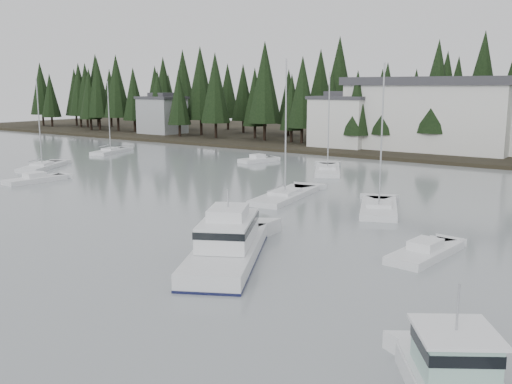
# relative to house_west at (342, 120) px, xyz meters

# --- Properties ---
(far_shore_land) EXTENTS (240.00, 54.00, 1.00)m
(far_shore_land) POSITION_rel_house_west_xyz_m (18.00, 18.00, -4.65)
(far_shore_land) COLOR black
(far_shore_land) RESTS_ON ground
(conifer_treeline) EXTENTS (200.00, 22.00, 20.00)m
(conifer_treeline) POSITION_rel_house_west_xyz_m (18.00, 7.00, -4.65)
(conifer_treeline) COLOR black
(conifer_treeline) RESTS_ON ground
(house_west) EXTENTS (9.54, 7.42, 8.75)m
(house_west) POSITION_rel_house_west_xyz_m (0.00, 0.00, 0.00)
(house_west) COLOR silver
(house_west) RESTS_ON ground
(house_far_west) EXTENTS (8.48, 7.42, 8.25)m
(house_far_west) POSITION_rel_house_west_xyz_m (-42.00, 2.00, -0.25)
(house_far_west) COLOR #999EA0
(house_far_west) RESTS_ON ground
(harbor_inn) EXTENTS (29.50, 11.50, 10.90)m
(harbor_inn) POSITION_rel_house_west_xyz_m (15.04, 3.34, 1.12)
(harbor_inn) COLOR silver
(harbor_inn) RESTS_ON ground
(cabin_cruiser_center) EXTENTS (8.30, 11.50, 4.80)m
(cabin_cruiser_center) POSITION_rel_house_west_xyz_m (21.91, -57.35, -3.93)
(cabin_cruiser_center) COLOR silver
(cabin_cruiser_center) RESTS_ON ground
(sailboat_3) EXTENTS (4.99, 8.44, 11.36)m
(sailboat_3) POSITION_rel_house_west_xyz_m (-26.61, -24.82, -4.59)
(sailboat_3) COLOR silver
(sailboat_3) RESTS_ON ground
(sailboat_4) EXTENTS (6.31, 8.46, 11.51)m
(sailboat_4) POSITION_rel_house_west_xyz_m (-20.24, -41.03, -4.59)
(sailboat_4) COLOR silver
(sailboat_4) RESTS_ON ground
(sailboat_5) EXTENTS (5.74, 8.51, 12.41)m
(sailboat_5) POSITION_rel_house_west_xyz_m (23.69, -39.68, -4.59)
(sailboat_5) COLOR silver
(sailboat_5) RESTS_ON ground
(sailboat_6) EXTENTS (6.93, 9.71, 12.24)m
(sailboat_6) POSITION_rel_house_west_xyz_m (9.93, -23.03, -4.59)
(sailboat_6) COLOR silver
(sailboat_6) RESTS_ON ground
(sailboat_7) EXTENTS (4.30, 10.06, 12.94)m
(sailboat_7) POSITION_rel_house_west_xyz_m (14.54, -39.56, -4.59)
(sailboat_7) COLOR silver
(sailboat_7) RESTS_ON ground
(runabout_0) EXTENTS (2.65, 6.57, 1.42)m
(runabout_0) POSITION_rel_house_west_xyz_m (-12.01, -47.49, -4.52)
(runabout_0) COLOR silver
(runabout_0) RESTS_ON ground
(runabout_1) EXTENTS (2.84, 6.51, 1.42)m
(runabout_1) POSITION_rel_house_west_xyz_m (31.11, -49.91, -4.52)
(runabout_1) COLOR silver
(runabout_1) RESTS_ON ground
(runabout_3) EXTENTS (3.50, 5.64, 1.42)m
(runabout_3) POSITION_rel_house_west_xyz_m (-2.19, -20.31, -4.52)
(runabout_3) COLOR silver
(runabout_3) RESTS_ON ground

